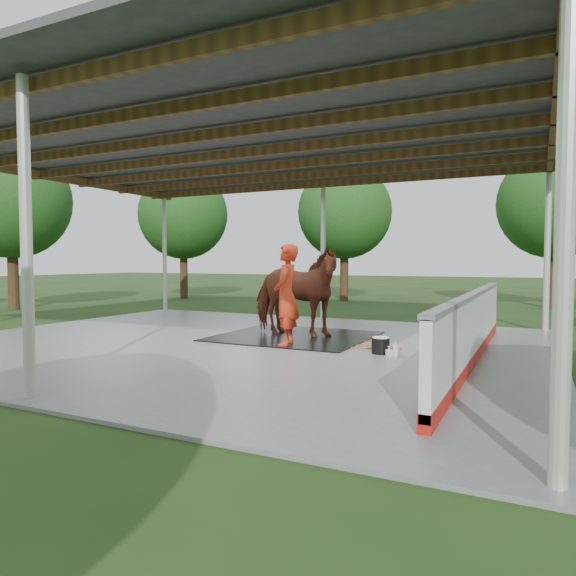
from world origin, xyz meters
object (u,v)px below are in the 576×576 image
at_px(wash_bucket, 381,345).
at_px(dasher_board, 474,329).
at_px(horse, 294,292).
at_px(handler, 286,295).

bearing_deg(wash_bucket, dasher_board, -1.34).
distance_m(horse, wash_bucket, 2.68).
relative_size(horse, handler, 1.14).
distance_m(dasher_board, horse, 4.05).
height_order(horse, wash_bucket, horse).
relative_size(dasher_board, horse, 3.54).
relative_size(dasher_board, wash_bucket, 25.05).
bearing_deg(dasher_board, wash_bucket, 178.66).
xyz_separation_m(dasher_board, horse, (-3.84, 1.21, 0.43)).
bearing_deg(horse, wash_bucket, -112.85).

